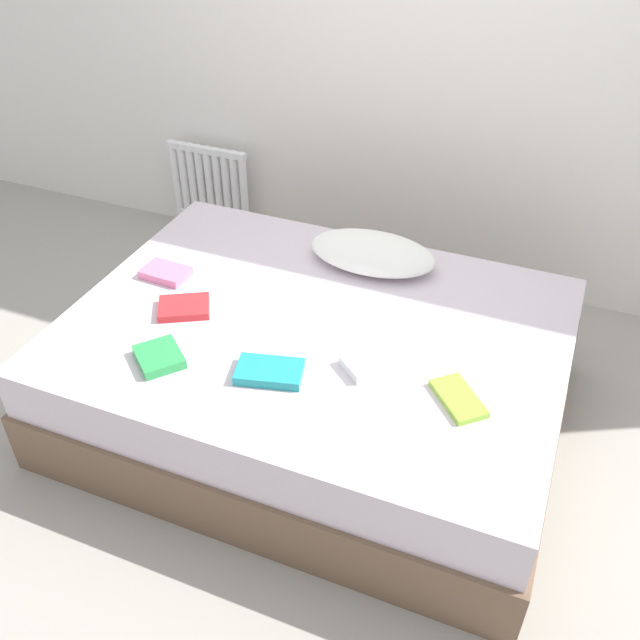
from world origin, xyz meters
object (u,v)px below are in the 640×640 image
(radiator, at_px, (210,185))
(textbook_white, at_px, (373,361))
(textbook_green, at_px, (159,357))
(pillow, at_px, (372,253))
(textbook_teal, at_px, (270,372))
(textbook_red, at_px, (184,307))
(textbook_lime, at_px, (458,398))
(textbook_pink, at_px, (166,273))
(bed, at_px, (316,370))

(radiator, relative_size, textbook_white, 2.33)
(radiator, height_order, textbook_white, radiator)
(radiator, relative_size, textbook_green, 2.81)
(pillow, distance_m, textbook_teal, 0.86)
(textbook_red, xyz_separation_m, textbook_green, (0.08, -0.31, 0.00))
(textbook_teal, height_order, textbook_lime, textbook_teal)
(textbook_red, height_order, textbook_pink, textbook_pink)
(pillow, bearing_deg, textbook_lime, -52.06)
(bed, relative_size, textbook_teal, 8.25)
(textbook_white, bearing_deg, pillow, 58.66)
(bed, xyz_separation_m, pillow, (0.07, 0.50, 0.31))
(bed, distance_m, textbook_green, 0.68)
(textbook_pink, relative_size, textbook_green, 1.12)
(bed, distance_m, textbook_lime, 0.72)
(textbook_green, bearing_deg, textbook_pink, 160.07)
(textbook_white, xyz_separation_m, textbook_lime, (0.34, -0.07, -0.01))
(radiator, height_order, textbook_pink, radiator)
(bed, xyz_separation_m, textbook_green, (-0.45, -0.43, 0.27))
(radiator, distance_m, textbook_white, 2.01)
(radiator, bearing_deg, textbook_red, -63.94)
(textbook_red, bearing_deg, bed, -15.75)
(textbook_teal, distance_m, textbook_pink, 0.82)
(bed, xyz_separation_m, textbook_teal, (-0.03, -0.35, 0.27))
(textbook_teal, bearing_deg, radiator, 112.28)
(textbook_pink, bearing_deg, textbook_red, -39.72)
(textbook_teal, xyz_separation_m, textbook_red, (-0.50, 0.23, -0.00))
(textbook_red, xyz_separation_m, textbook_pink, (-0.21, 0.19, 0.00))
(radiator, xyz_separation_m, textbook_teal, (1.14, -1.55, 0.18))
(pillow, xyz_separation_m, textbook_green, (-0.52, -0.93, -0.04))
(radiator, bearing_deg, textbook_lime, -38.19)
(pillow, height_order, textbook_lime, pillow)
(textbook_pink, bearing_deg, textbook_lime, -9.07)
(pillow, xyz_separation_m, textbook_white, (0.23, -0.66, -0.04))
(textbook_pink, distance_m, textbook_lime, 1.40)
(bed, bearing_deg, textbook_red, -166.62)
(textbook_white, height_order, textbook_pink, textbook_white)
(textbook_pink, bearing_deg, bed, -2.17)
(textbook_teal, relative_size, textbook_green, 1.35)
(pillow, bearing_deg, radiator, 150.66)
(pillow, relative_size, textbook_pink, 2.86)
(radiator, distance_m, pillow, 1.45)
(textbook_red, height_order, textbook_lime, textbook_red)
(pillow, bearing_deg, textbook_red, -133.75)
(radiator, relative_size, textbook_teal, 2.08)
(textbook_teal, relative_size, textbook_red, 1.19)
(textbook_white, height_order, textbook_lime, textbook_white)
(radiator, bearing_deg, bed, -45.54)
(bed, xyz_separation_m, textbook_white, (0.30, -0.16, 0.27))
(pillow, xyz_separation_m, textbook_pink, (-0.81, -0.43, -0.04))
(pillow, bearing_deg, textbook_teal, -96.88)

